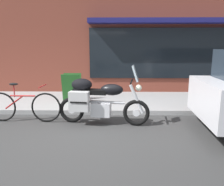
{
  "coord_description": "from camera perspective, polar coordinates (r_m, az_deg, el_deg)",
  "views": [
    {
      "loc": [
        0.7,
        -4.47,
        1.77
      ],
      "look_at": [
        0.61,
        0.71,
        0.7
      ],
      "focal_mm": 35.69,
      "sensor_mm": 36.0,
      "label": 1
    }
  ],
  "objects": [
    {
      "name": "parked_bicycle",
      "position": [
        5.74,
        -21.78,
        -3.12
      ],
      "size": [
        1.81,
        0.48,
        0.95
      ],
      "color": "black",
      "rests_on": "ground_plane"
    },
    {
      "name": "ground_plane",
      "position": [
        4.86,
        -7.48,
        -9.79
      ],
      "size": [
        80.0,
        80.0,
        0.0
      ],
      "primitive_type": "plane",
      "color": "#353535"
    },
    {
      "name": "touring_motorcycle",
      "position": [
        5.12,
        -3.81,
        -1.62
      ],
      "size": [
        2.13,
        0.65,
        1.38
      ],
      "color": "black",
      "rests_on": "ground_plane"
    },
    {
      "name": "sandwich_board_sign",
      "position": [
        6.99,
        -10.28,
        1.42
      ],
      "size": [
        0.55,
        0.4,
        0.85
      ],
      "color": "#1E511E",
      "rests_on": "sidewalk_curb"
    }
  ]
}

